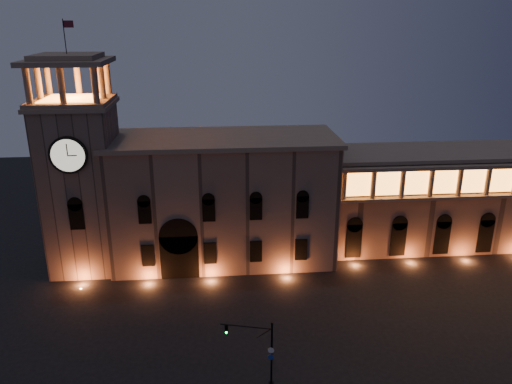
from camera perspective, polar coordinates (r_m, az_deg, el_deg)
ground at (r=54.09m, az=-0.67°, el=-17.70°), size 160.00×160.00×0.00m
government_building at (r=69.20m, az=-3.81°, el=-0.80°), size 30.80×12.80×17.60m
clock_tower at (r=69.29m, az=-19.27°, el=1.40°), size 9.80×9.80×32.40m
colonnade_wing at (r=79.73m, az=21.47°, el=-0.48°), size 40.60×11.50×14.50m
traffic_light at (r=47.97m, az=0.75°, el=-17.82°), size 4.88×1.51×6.88m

